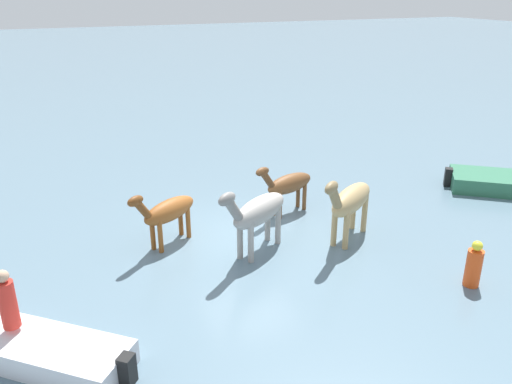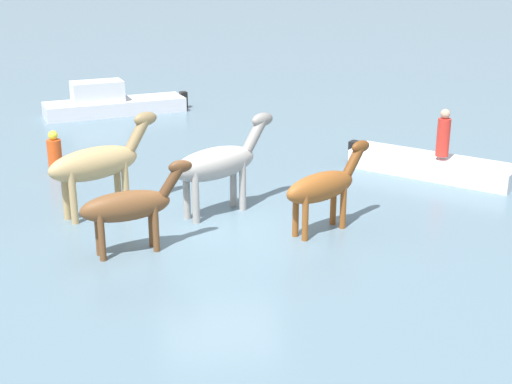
% 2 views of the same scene
% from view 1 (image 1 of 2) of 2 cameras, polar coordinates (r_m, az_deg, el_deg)
% --- Properties ---
extents(ground_plane, '(161.73, 161.73, 0.00)m').
position_cam_1_polar(ground_plane, '(14.22, -1.01, -5.07)').
color(ground_plane, slate).
extents(horse_pinto_flank, '(1.76, 2.47, 2.07)m').
position_cam_1_polar(horse_pinto_flank, '(13.00, 0.16, -2.23)').
color(horse_pinto_flank, '#9E9993').
rests_on(horse_pinto_flank, ground_plane).
extents(horse_mid_herd, '(0.99, 2.18, 1.70)m').
position_cam_1_polar(horse_mid_herd, '(15.36, 3.55, 0.85)').
color(horse_mid_herd, brown).
rests_on(horse_mid_herd, ground_plane).
extents(horse_chestnut_trailing, '(1.47, 2.09, 1.74)m').
position_cam_1_polar(horse_chestnut_trailing, '(13.65, -9.81, -2.14)').
color(horse_chestnut_trailing, brown).
rests_on(horse_chestnut_trailing, ground_plane).
extents(horse_dark_mare, '(1.84, 2.45, 2.08)m').
position_cam_1_polar(horse_dark_mare, '(13.87, 10.39, -0.97)').
color(horse_dark_mare, tan).
rests_on(horse_dark_mare, ground_plane).
extents(boat_skiff_near, '(3.60, 3.90, 0.72)m').
position_cam_1_polar(boat_skiff_near, '(10.87, -24.12, -15.73)').
color(boat_skiff_near, silver).
rests_on(boat_skiff_near, ground_plane).
extents(person_helmsman_aft, '(0.32, 0.32, 1.19)m').
position_cam_1_polar(person_helmsman_aft, '(10.58, -25.90, -10.85)').
color(person_helmsman_aft, red).
rests_on(person_helmsman_aft, boat_skiff_near).
extents(buoy_channel_marker, '(0.36, 0.36, 1.14)m').
position_cam_1_polar(buoy_channel_marker, '(12.86, 23.04, -7.55)').
color(buoy_channel_marker, '#E54C19').
rests_on(buoy_channel_marker, ground_plane).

